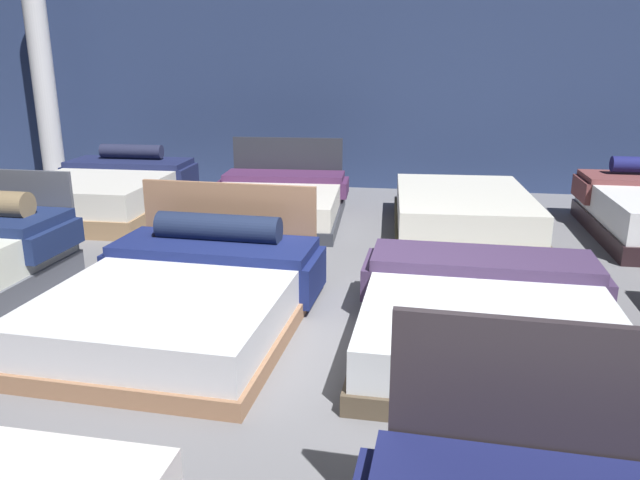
{
  "coord_description": "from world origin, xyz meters",
  "views": [
    {
      "loc": [
        0.53,
        -3.93,
        1.89
      ],
      "look_at": [
        -0.15,
        0.41,
        0.57
      ],
      "focal_mm": 34.5,
      "sensor_mm": 36.0,
      "label": 1
    }
  ],
  "objects": [
    {
      "name": "ground_plane",
      "position": [
        0.0,
        0.0,
        -0.01
      ],
      "size": [
        18.0,
        18.0,
        0.02
      ],
      "primitive_type": "cube",
      "color": "slate"
    },
    {
      "name": "showroom_back_wall",
      "position": [
        0.0,
        5.13,
        1.75
      ],
      "size": [
        18.0,
        0.06,
        3.5
      ],
      "primitive_type": "cube",
      "color": "navy",
      "rests_on": "ground_plane"
    },
    {
      "name": "bed_5",
      "position": [
        -1.08,
        0.04,
        0.22
      ],
      "size": [
        1.77,
        2.18,
        0.87
      ],
      "rotation": [
        0.0,
        0.0,
        -0.05
      ],
      "color": "#946A4D",
      "rests_on": "ground_plane"
    },
    {
      "name": "bed_6",
      "position": [
        1.04,
        -0.03,
        0.21
      ],
      "size": [
        1.78,
        1.97,
        0.47
      ],
      "rotation": [
        0.0,
        0.0,
        -0.03
      ],
      "color": "brown",
      "rests_on": "ground_plane"
    },
    {
      "name": "bed_8",
      "position": [
        -3.23,
        3.02,
        0.27
      ],
      "size": [
        1.68,
        2.15,
        0.76
      ],
      "rotation": [
        0.0,
        0.0,
        0.01
      ],
      "color": "#927250",
      "rests_on": "ground_plane"
    },
    {
      "name": "bed_9",
      "position": [
        -1.1,
        3.06,
        0.21
      ],
      "size": [
        1.67,
        2.0,
        0.88
      ],
      "rotation": [
        0.0,
        0.0,
        0.05
      ],
      "color": "#2D2F38",
      "rests_on": "ground_plane"
    },
    {
      "name": "bed_10",
      "position": [
        1.06,
        2.92,
        0.22
      ],
      "size": [
        1.59,
        2.22,
        0.44
      ],
      "rotation": [
        0.0,
        0.0,
        0.05
      ],
      "color": "brown",
      "rests_on": "ground_plane"
    },
    {
      "name": "support_pillar",
      "position": [
        -4.77,
        4.36,
        1.75
      ],
      "size": [
        0.31,
        0.31,
        3.5
      ],
      "primitive_type": "cylinder",
      "color": "silver",
      "rests_on": "ground_plane"
    }
  ]
}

